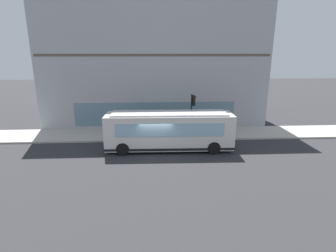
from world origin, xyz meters
The scene contains 9 objects.
ground centered at (0.00, 0.00, 0.00)m, with size 120.00×120.00×0.00m, color #2D2D30.
sidewalk_curb centered at (4.55, 0.00, 0.07)m, with size 3.90×40.00×0.15m, color #B2ADA3.
building_corner centered at (11.05, 0.00, 6.69)m, with size 9.15×23.00×13.39m.
city_bus_nearside centered at (0.59, -1.07, 1.55)m, with size 2.75×10.08×3.07m.
traffic_light_near_corner centered at (3.04, -3.31, 2.92)m, with size 0.32×0.49×3.97m.
fire_hydrant centered at (4.51, -0.54, 0.51)m, with size 0.35×0.35×0.74m.
pedestrian_by_light_pole centered at (3.66, -6.85, 1.09)m, with size 0.32×0.32×1.64m.
pedestrian_near_building_entrance centered at (3.94, -4.44, 1.13)m, with size 0.32×0.32×1.70m.
pedestrian_walking_along_curb centered at (5.77, -3.26, 1.08)m, with size 0.32×0.32×1.63m.
Camera 1 is at (-19.45, 0.09, 7.57)m, focal length 28.07 mm.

